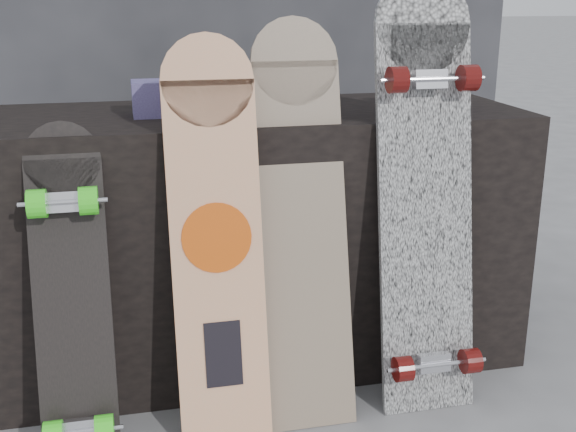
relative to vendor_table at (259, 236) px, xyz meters
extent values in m
cube|color=black|center=(0.00, 0.00, 0.00)|extent=(1.60, 0.60, 0.80)
cube|color=#2E2E33|center=(0.00, 0.85, 0.70)|extent=(2.40, 0.20, 2.20)
cube|color=#453976|center=(-0.28, -0.02, 0.45)|extent=(0.18, 0.12, 0.10)
cube|color=#453976|center=(0.54, -0.09, 0.46)|extent=(0.14, 0.14, 0.12)
cube|color=#D1B78C|center=(0.06, 0.19, 0.43)|extent=(0.22, 0.10, 0.06)
cube|color=#D1AF8D|center=(-0.18, -0.40, 0.07)|extent=(0.24, 0.22, 0.93)
cylinder|color=#D1AF8D|center=(-0.18, -0.30, 0.53)|extent=(0.24, 0.07, 0.24)
cylinder|color=#DC510D|center=(-0.18, -0.39, 0.14)|extent=(0.18, 0.04, 0.18)
cube|color=black|center=(-0.18, -0.46, -0.16)|extent=(0.10, 0.04, 0.17)
cube|color=#D4B291|center=(0.06, -0.35, 0.08)|extent=(0.24, 0.26, 0.97)
cylinder|color=#D4B291|center=(0.06, -0.22, 0.57)|extent=(0.24, 0.08, 0.24)
cube|color=white|center=(0.40, -0.37, 0.13)|extent=(0.27, 0.21, 1.07)
cylinder|color=white|center=(0.40, -0.27, 0.66)|extent=(0.27, 0.06, 0.27)
cube|color=silver|center=(0.40, -0.48, -0.24)|extent=(0.09, 0.04, 0.05)
cylinder|color=#4C0C0A|center=(0.30, -0.50, -0.24)|extent=(0.05, 0.07, 0.07)
cylinder|color=#4C0C0A|center=(0.50, -0.50, -0.24)|extent=(0.04, 0.07, 0.07)
cube|color=silver|center=(0.40, -0.34, 0.52)|extent=(0.09, 0.04, 0.05)
cylinder|color=#4C0C0A|center=(0.30, -0.36, 0.53)|extent=(0.05, 0.07, 0.07)
cylinder|color=#4C0C0A|center=(0.50, -0.36, 0.53)|extent=(0.04, 0.07, 0.07)
cube|color=black|center=(-0.55, -0.41, -0.03)|extent=(0.19, 0.23, 0.75)
cylinder|color=black|center=(-0.55, -0.30, 0.35)|extent=(0.19, 0.07, 0.19)
cube|color=silver|center=(-0.55, -0.53, -0.28)|extent=(0.09, 0.04, 0.06)
cylinder|color=#3BF222|center=(-0.49, -0.55, -0.28)|extent=(0.04, 0.07, 0.07)
cube|color=silver|center=(-0.55, -0.37, 0.25)|extent=(0.09, 0.04, 0.06)
cylinder|color=#3BF222|center=(-0.61, -0.39, 0.26)|extent=(0.04, 0.07, 0.07)
cylinder|color=#3BF222|center=(-0.49, -0.39, 0.26)|extent=(0.04, 0.07, 0.07)
camera|label=1|loc=(-0.39, -2.13, 0.75)|focal=45.00mm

